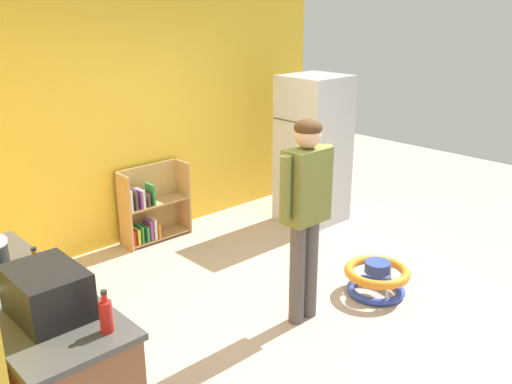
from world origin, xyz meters
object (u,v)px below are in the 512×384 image
at_px(refrigerator, 313,150).
at_px(ketchup_bottle, 106,315).
at_px(standing_person, 306,203).
at_px(kitchen_counter, 28,351).
at_px(amber_bottle, 36,269).
at_px(microwave, 47,292).
at_px(baby_walker, 377,278).
at_px(bookshelf, 150,209).

height_order(refrigerator, ketchup_bottle, refrigerator).
bearing_deg(standing_person, refrigerator, 39.70).
bearing_deg(kitchen_counter, amber_bottle, -7.16).
height_order(kitchen_counter, standing_person, standing_person).
height_order(standing_person, amber_bottle, standing_person).
xyz_separation_m(kitchen_counter, microwave, (0.02, -0.42, 0.59)).
relative_size(baby_walker, microwave, 1.26).
xyz_separation_m(bookshelf, microwave, (-2.10, -2.29, 0.68)).
bearing_deg(amber_bottle, standing_person, -12.27).
relative_size(baby_walker, ketchup_bottle, 2.46).
height_order(refrigerator, amber_bottle, refrigerator).
xyz_separation_m(bookshelf, standing_person, (0.02, -2.32, 0.69)).
bearing_deg(amber_bottle, baby_walker, -12.29).
distance_m(bookshelf, microwave, 3.18).
height_order(refrigerator, baby_walker, refrigerator).
bearing_deg(baby_walker, amber_bottle, 167.71).
bearing_deg(microwave, amber_bottle, 75.99).
bearing_deg(microwave, standing_person, -0.85).
height_order(kitchen_counter, refrigerator, refrigerator).
bearing_deg(bookshelf, microwave, -132.49).
bearing_deg(baby_walker, refrigerator, 59.62).
bearing_deg(kitchen_counter, ketchup_bottle, -78.01).
bearing_deg(standing_person, ketchup_bottle, -170.02).
height_order(standing_person, baby_walker, standing_person).
bearing_deg(ketchup_bottle, amber_bottle, 93.57).
bearing_deg(microwave, bookshelf, 47.51).
relative_size(standing_person, baby_walker, 2.87).
xyz_separation_m(kitchen_counter, refrigerator, (3.93, 1.04, 0.44)).
xyz_separation_m(kitchen_counter, standing_person, (2.14, -0.45, 0.60)).
relative_size(kitchen_counter, ketchup_bottle, 7.85).
distance_m(bookshelf, ketchup_bottle, 3.37).
xyz_separation_m(baby_walker, amber_bottle, (-2.83, 0.62, 0.84)).
height_order(ketchup_bottle, amber_bottle, same).
relative_size(microwave, ketchup_bottle, 1.95).
bearing_deg(microwave, ketchup_bottle, -68.27).
distance_m(microwave, ketchup_bottle, 0.41).
bearing_deg(amber_bottle, ketchup_bottle, -86.43).
distance_m(refrigerator, ketchup_bottle, 4.19).
height_order(baby_walker, amber_bottle, amber_bottle).
bearing_deg(baby_walker, standing_person, 167.64).
bearing_deg(bookshelf, ketchup_bottle, -126.13).
xyz_separation_m(refrigerator, baby_walker, (-0.98, -1.67, -0.73)).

